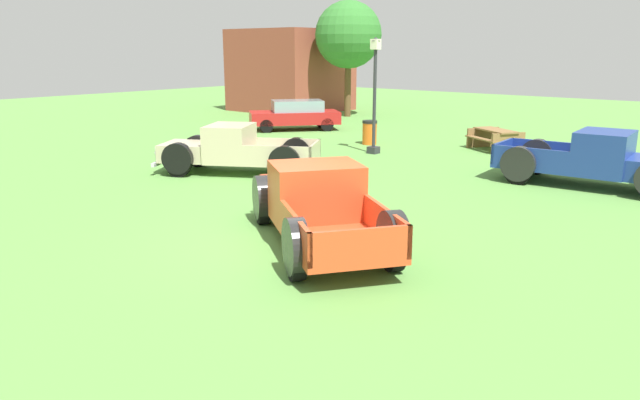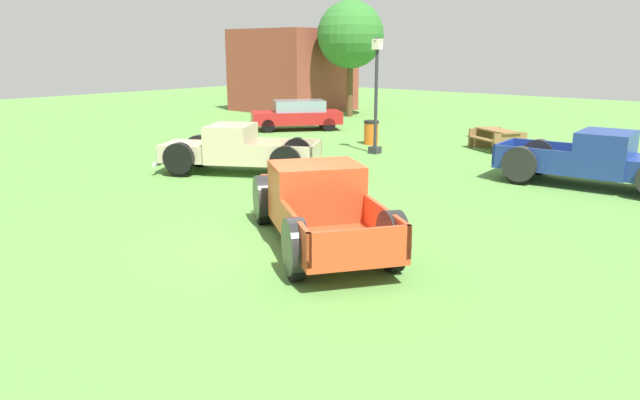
{
  "view_description": "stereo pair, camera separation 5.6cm",
  "coord_description": "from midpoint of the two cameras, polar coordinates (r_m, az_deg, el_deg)",
  "views": [
    {
      "loc": [
        7.63,
        -8.31,
        3.73
      ],
      "look_at": [
        0.47,
        0.2,
        0.9
      ],
      "focal_mm": 33.55,
      "sensor_mm": 36.0,
      "label": 1
    },
    {
      "loc": [
        7.67,
        -8.27,
        3.73
      ],
      "look_at": [
        0.47,
        0.2,
        0.9
      ],
      "focal_mm": 33.55,
      "sensor_mm": 36.0,
      "label": 2
    }
  ],
  "objects": [
    {
      "name": "pickup_truck_foreground",
      "position": [
        11.86,
        -0.59,
        -0.32
      ],
      "size": [
        5.18,
        4.38,
        1.55
      ],
      "color": "#D14723",
      "rests_on": "ground_plane"
    },
    {
      "name": "lamp_post_near",
      "position": [
        21.75,
        5.16,
        10.07
      ],
      "size": [
        0.36,
        0.36,
        4.12
      ],
      "color": "#2D2D33",
      "rests_on": "ground_plane"
    },
    {
      "name": "oak_tree_west",
      "position": [
        33.94,
        2.67,
        15.44
      ],
      "size": [
        3.65,
        3.65,
        6.29
      ],
      "color": "brown",
      "rests_on": "ground_plane"
    },
    {
      "name": "sedan_distant_a",
      "position": [
        28.32,
        -2.43,
        8.16
      ],
      "size": [
        3.93,
        4.28,
        1.38
      ],
      "color": "#B21E1E",
      "rests_on": "ground_plane"
    },
    {
      "name": "ground_plane",
      "position": [
        11.88,
        -2.5,
        -4.03
      ],
      "size": [
        80.0,
        80.0,
        0.0
      ],
      "primitive_type": "plane",
      "color": "#5B9342"
    },
    {
      "name": "pickup_truck_behind_right",
      "position": [
        18.55,
        -8.83,
        4.73
      ],
      "size": [
        5.06,
        3.94,
        1.49
      ],
      "color": "#C6B793",
      "rests_on": "ground_plane"
    },
    {
      "name": "pickup_truck_behind_left",
      "position": [
        18.0,
        25.46,
        3.34
      ],
      "size": [
        5.24,
        2.32,
        1.56
      ],
      "color": "navy",
      "rests_on": "ground_plane"
    },
    {
      "name": "picnic_table",
      "position": [
        23.53,
        16.31,
        5.79
      ],
      "size": [
        2.3,
        2.19,
        0.78
      ],
      "color": "olive",
      "rests_on": "ground_plane"
    },
    {
      "name": "trash_can",
      "position": [
        24.05,
        4.68,
        6.45
      ],
      "size": [
        0.59,
        0.59,
        0.95
      ],
      "color": "orange",
      "rests_on": "ground_plane"
    },
    {
      "name": "brick_pavilion",
      "position": [
        37.62,
        -2.85,
        12.26
      ],
      "size": [
        5.87,
        5.67,
        4.85
      ],
      "color": "brown",
      "rests_on": "ground_plane"
    }
  ]
}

